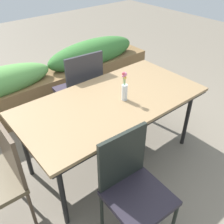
# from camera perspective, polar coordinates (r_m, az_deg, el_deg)

# --- Properties ---
(ground_plane) EXTENTS (12.00, 12.00, 0.00)m
(ground_plane) POSITION_cam_1_polar(r_m,az_deg,el_deg) (2.88, -2.27, -9.77)
(ground_plane) COLOR #756B5B
(dining_table) EXTENTS (1.81, 0.92, 0.77)m
(dining_table) POSITION_cam_1_polar(r_m,az_deg,el_deg) (2.40, 0.00, 1.89)
(dining_table) COLOR #8C704C
(dining_table) RESTS_ON ground
(chair_far_side) EXTENTS (0.52, 0.52, 1.01)m
(chair_far_side) POSITION_cam_1_polar(r_m,az_deg,el_deg) (3.03, -7.15, 5.61)
(chair_far_side) COLOR #362D3B
(chair_far_side) RESTS_ON ground
(chair_near_left) EXTENTS (0.46, 0.46, 0.95)m
(chair_near_left) POSITION_cam_1_polar(r_m,az_deg,el_deg) (1.92, 4.66, -16.15)
(chair_near_left) COLOR black
(chair_near_left) RESTS_ON ground
(flower_vase) EXTENTS (0.06, 0.06, 0.29)m
(flower_vase) POSITION_cam_1_polar(r_m,az_deg,el_deg) (2.31, 2.86, 5.39)
(flower_vase) COLOR silver
(flower_vase) RESTS_ON dining_table
(planter_box) EXTENTS (3.28, 0.47, 0.80)m
(planter_box) POSITION_cam_1_polar(r_m,az_deg,el_deg) (3.63, -13.71, 6.92)
(planter_box) COLOR brown
(planter_box) RESTS_ON ground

